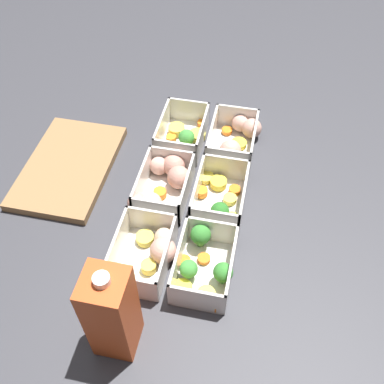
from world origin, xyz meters
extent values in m
plane|color=#38383D|center=(0.00, 0.00, 0.00)|extent=(4.00, 4.00, 0.00)
cube|color=silver|center=(-0.17, -0.06, 0.00)|extent=(0.15, 0.10, 0.00)
cube|color=silver|center=(-0.17, -0.11, 0.03)|extent=(0.15, 0.01, 0.06)
cube|color=silver|center=(-0.17, -0.01, 0.03)|extent=(0.15, 0.01, 0.06)
cube|color=silver|center=(-0.24, -0.06, 0.03)|extent=(0.01, 0.10, 0.06)
cube|color=silver|center=(-0.10, -0.06, 0.03)|extent=(0.01, 0.10, 0.06)
cylinder|color=#519448|center=(-0.18, -0.03, 0.01)|extent=(0.01, 0.01, 0.01)
sphere|color=#42933D|center=(-0.18, -0.03, 0.03)|extent=(0.03, 0.03, 0.03)
cylinder|color=#49883F|center=(-0.18, -0.09, 0.01)|extent=(0.01, 0.01, 0.02)
sphere|color=#388433|center=(-0.18, -0.09, 0.03)|extent=(0.04, 0.04, 0.04)
cylinder|color=yellow|center=(-0.21, -0.03, 0.01)|extent=(0.05, 0.05, 0.01)
cylinder|color=orange|center=(-0.23, -0.09, 0.01)|extent=(0.03, 0.03, 0.01)
cylinder|color=orange|center=(-0.14, -0.05, 0.01)|extent=(0.03, 0.03, 0.01)
cylinder|color=#DBC647|center=(-0.22, -0.07, 0.01)|extent=(0.04, 0.04, 0.01)
cylinder|color=#49883F|center=(-0.11, -0.04, 0.01)|extent=(0.01, 0.01, 0.02)
sphere|color=#388433|center=(-0.11, -0.04, 0.04)|extent=(0.04, 0.04, 0.04)
cylinder|color=orange|center=(-0.16, -0.02, 0.01)|extent=(0.04, 0.04, 0.01)
cube|color=silver|center=(0.00, -0.06, 0.00)|extent=(0.15, 0.10, 0.00)
cube|color=silver|center=(0.00, -0.11, 0.03)|extent=(0.15, 0.01, 0.06)
cube|color=silver|center=(0.00, -0.01, 0.03)|extent=(0.15, 0.01, 0.06)
cube|color=silver|center=(-0.07, -0.06, 0.03)|extent=(0.01, 0.10, 0.06)
cube|color=silver|center=(0.07, -0.06, 0.03)|extent=(0.01, 0.10, 0.06)
cylinder|color=orange|center=(0.03, -0.08, 0.01)|extent=(0.03, 0.03, 0.01)
cylinder|color=#DBC647|center=(0.06, -0.02, 0.01)|extent=(0.05, 0.05, 0.01)
cylinder|color=#DBC647|center=(-0.07, -0.04, 0.01)|extent=(0.04, 0.04, 0.02)
cylinder|color=yellow|center=(0.04, -0.05, 0.01)|extent=(0.04, 0.04, 0.02)
cylinder|color=#407A37|center=(-0.05, -0.07, 0.01)|extent=(0.01, 0.01, 0.01)
sphere|color=#2D7228|center=(-0.05, -0.07, 0.03)|extent=(0.04, 0.04, 0.04)
cylinder|color=#DBC647|center=(0.01, -0.08, 0.01)|extent=(0.04, 0.04, 0.01)
cylinder|color=orange|center=(0.01, -0.02, 0.01)|extent=(0.03, 0.03, 0.02)
cylinder|color=#DBC647|center=(-0.05, -0.09, 0.01)|extent=(0.03, 0.03, 0.02)
cube|color=silver|center=(0.17, -0.06, 0.00)|extent=(0.15, 0.10, 0.00)
cube|color=silver|center=(0.17, -0.11, 0.03)|extent=(0.15, 0.01, 0.06)
cube|color=silver|center=(0.17, -0.01, 0.03)|extent=(0.15, 0.01, 0.06)
cube|color=silver|center=(0.10, -0.06, 0.03)|extent=(0.01, 0.10, 0.06)
cube|color=silver|center=(0.24, -0.06, 0.03)|extent=(0.01, 0.10, 0.06)
cylinder|color=yellow|center=(0.18, -0.07, 0.01)|extent=(0.05, 0.05, 0.01)
sphere|color=#D19E8C|center=(0.13, -0.06, 0.03)|extent=(0.07, 0.07, 0.05)
sphere|color=#D19E8C|center=(0.22, -0.10, 0.03)|extent=(0.06, 0.06, 0.05)
cylinder|color=orange|center=(0.22, -0.04, 0.01)|extent=(0.03, 0.03, 0.01)
sphere|color=#D19E8C|center=(0.23, -0.07, 0.02)|extent=(0.04, 0.04, 0.04)
cylinder|color=#DBC647|center=(0.10, -0.08, 0.01)|extent=(0.04, 0.04, 0.02)
cube|color=silver|center=(-0.17, 0.06, 0.00)|extent=(0.15, 0.10, 0.00)
cube|color=silver|center=(-0.17, 0.01, 0.03)|extent=(0.15, 0.01, 0.06)
cube|color=silver|center=(-0.17, 0.11, 0.03)|extent=(0.15, 0.01, 0.06)
cube|color=silver|center=(-0.24, 0.06, 0.03)|extent=(0.01, 0.10, 0.06)
cube|color=silver|center=(-0.10, 0.06, 0.03)|extent=(0.01, 0.10, 0.06)
cylinder|color=#DBC647|center=(-0.18, 0.04, 0.01)|extent=(0.04, 0.04, 0.02)
cylinder|color=yellow|center=(-0.22, 0.08, 0.01)|extent=(0.04, 0.04, 0.02)
cylinder|color=orange|center=(-0.23, 0.03, 0.01)|extent=(0.03, 0.03, 0.01)
sphere|color=#D19E8C|center=(-0.15, 0.02, 0.03)|extent=(0.07, 0.07, 0.05)
sphere|color=beige|center=(-0.12, 0.03, 0.02)|extent=(0.05, 0.05, 0.04)
cylinder|color=#DBC647|center=(-0.12, 0.07, 0.01)|extent=(0.05, 0.05, 0.01)
cube|color=silver|center=(0.00, 0.06, 0.00)|extent=(0.15, 0.10, 0.00)
cube|color=silver|center=(0.00, 0.01, 0.03)|extent=(0.15, 0.01, 0.06)
cube|color=silver|center=(0.00, 0.11, 0.03)|extent=(0.15, 0.01, 0.06)
cube|color=silver|center=(-0.07, 0.06, 0.03)|extent=(0.01, 0.10, 0.06)
cube|color=silver|center=(0.07, 0.06, 0.03)|extent=(0.01, 0.10, 0.06)
cylinder|color=orange|center=(-0.01, 0.07, 0.01)|extent=(0.03, 0.03, 0.02)
sphere|color=tan|center=(0.03, 0.03, 0.03)|extent=(0.06, 0.06, 0.05)
sphere|color=beige|center=(-0.05, 0.07, 0.03)|extent=(0.06, 0.06, 0.04)
sphere|color=#D19E8C|center=(0.06, 0.08, 0.02)|extent=(0.04, 0.04, 0.04)
sphere|color=tan|center=(0.06, 0.05, 0.03)|extent=(0.06, 0.06, 0.05)
sphere|color=tan|center=(-0.06, 0.10, 0.03)|extent=(0.06, 0.06, 0.04)
cube|color=silver|center=(0.17, 0.06, 0.00)|extent=(0.15, 0.10, 0.00)
cube|color=silver|center=(0.17, 0.01, 0.03)|extent=(0.15, 0.01, 0.06)
cube|color=silver|center=(0.17, 0.11, 0.03)|extent=(0.15, 0.01, 0.06)
cube|color=silver|center=(0.10, 0.06, 0.03)|extent=(0.01, 0.10, 0.06)
cube|color=silver|center=(0.24, 0.06, 0.03)|extent=(0.01, 0.10, 0.06)
cylinder|color=orange|center=(0.23, 0.02, 0.01)|extent=(0.03, 0.03, 0.01)
cylinder|color=#DBC647|center=(0.19, 0.08, 0.01)|extent=(0.05, 0.05, 0.02)
cylinder|color=#DBC647|center=(0.12, 0.04, 0.01)|extent=(0.05, 0.05, 0.02)
cylinder|color=#DBC647|center=(0.18, 0.03, 0.01)|extent=(0.05, 0.05, 0.02)
cylinder|color=#519448|center=(0.15, 0.04, 0.01)|extent=(0.01, 0.01, 0.01)
sphere|color=#42933D|center=(0.15, 0.04, 0.03)|extent=(0.04, 0.04, 0.04)
cylinder|color=orange|center=(0.16, 0.08, 0.01)|extent=(0.03, 0.03, 0.01)
cube|color=#D14C1E|center=(-0.32, 0.06, 0.10)|extent=(0.07, 0.07, 0.19)
cylinder|color=white|center=(-0.32, 0.06, 0.20)|extent=(0.02, 0.02, 0.01)
cube|color=olive|center=(0.03, 0.28, 0.01)|extent=(0.28, 0.18, 0.02)
camera|label=1|loc=(-0.59, -0.12, 0.72)|focal=42.00mm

